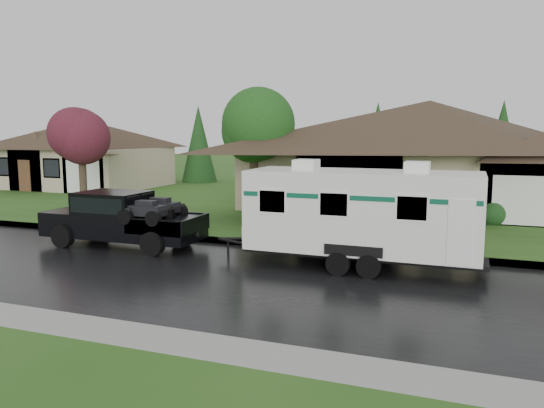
{
  "coord_description": "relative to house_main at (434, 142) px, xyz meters",
  "views": [
    {
      "loc": [
        4.06,
        -15.38,
        4.15
      ],
      "look_at": [
        -2.4,
        2.0,
        1.6
      ],
      "focal_mm": 35.0,
      "sensor_mm": 36.0,
      "label": 1
    }
  ],
  "objects": [
    {
      "name": "tree_red",
      "position": [
        -16.79,
        -7.19,
        0.24
      ],
      "size": [
        3.21,
        3.21,
        5.31
      ],
      "color": "#382B1E",
      "rests_on": "lawn"
    },
    {
      "name": "travel_trailer",
      "position": [
        -1.21,
        -13.37,
        -1.85
      ],
      "size": [
        7.31,
        2.57,
        3.28
      ],
      "color": "white",
      "rests_on": "ground"
    },
    {
      "name": "ground",
      "position": [
        -2.29,
        -13.84,
        -3.59
      ],
      "size": [
        140.0,
        140.0,
        0.0
      ],
      "primitive_type": "plane",
      "color": "#29561A",
      "rests_on": "ground"
    },
    {
      "name": "curb",
      "position": [
        -2.29,
        -11.59,
        -3.52
      ],
      "size": [
        140.0,
        0.5,
        0.15
      ],
      "primitive_type": "cube",
      "color": "gray",
      "rests_on": "ground"
    },
    {
      "name": "house_main",
      "position": [
        0.0,
        0.0,
        0.0
      ],
      "size": [
        19.44,
        10.8,
        6.9
      ],
      "color": "gray",
      "rests_on": "lawn"
    },
    {
      "name": "shrub_row",
      "position": [
        -0.29,
        -4.54,
        -2.94
      ],
      "size": [
        13.6,
        1.0,
        1.0
      ],
      "color": "#143814",
      "rests_on": "lawn"
    },
    {
      "name": "lawn",
      "position": [
        -2.29,
        1.16,
        -3.52
      ],
      "size": [
        140.0,
        26.0,
        0.15
      ],
      "primitive_type": "cube",
      "color": "#29561A",
      "rests_on": "ground"
    },
    {
      "name": "road",
      "position": [
        -2.29,
        -15.84,
        -3.59
      ],
      "size": [
        140.0,
        8.0,
        0.01
      ],
      "primitive_type": "cube",
      "color": "black",
      "rests_on": "ground"
    },
    {
      "name": "house_far",
      "position": [
        -24.07,
        2.02,
        -0.62
      ],
      "size": [
        10.8,
        8.64,
        5.8
      ],
      "color": "tan",
      "rests_on": "lawn"
    },
    {
      "name": "tree_left_green",
      "position": [
        -8.05,
        -5.34,
        0.72
      ],
      "size": [
        3.63,
        3.63,
        6.01
      ],
      "color": "#382B1E",
      "rests_on": "lawn"
    },
    {
      "name": "pickup_truck",
      "position": [
        -10.01,
        -13.37,
        -2.53
      ],
      "size": [
        5.93,
        2.25,
        1.98
      ],
      "color": "black",
      "rests_on": "ground"
    }
  ]
}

